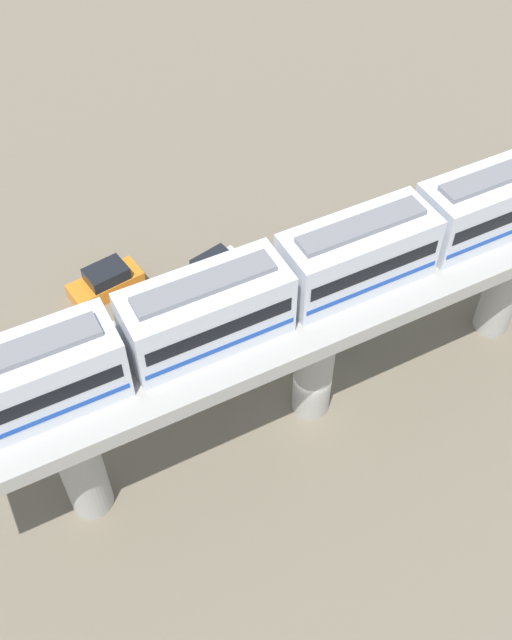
# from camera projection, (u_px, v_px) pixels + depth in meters

# --- Properties ---
(ground_plane) EXTENTS (120.00, 120.00, 0.00)m
(ground_plane) POSITION_uv_depth(u_px,v_px,m) (310.00, 404.00, 37.52)
(ground_plane) COLOR #706654
(viaduct) EXTENTS (5.20, 35.80, 8.39)m
(viaduct) POSITION_uv_depth(u_px,v_px,m) (318.00, 322.00, 32.60)
(viaduct) COLOR #A8A59E
(viaduct) RESTS_ON ground
(train) EXTENTS (2.64, 27.45, 3.24)m
(train) POSITION_uv_depth(u_px,v_px,m) (285.00, 282.00, 29.46)
(train) COLOR silver
(train) RESTS_ON viaduct
(parked_car_orange) EXTENTS (2.40, 4.42, 1.76)m
(parked_car_orange) POSITION_uv_depth(u_px,v_px,m) (106.00, 282.00, 42.16)
(parked_car_orange) COLOR orange
(parked_car_orange) RESTS_ON ground
(parked_car_white) EXTENTS (2.66, 4.49, 1.76)m
(parked_car_white) POSITION_uv_depth(u_px,v_px,m) (213.00, 272.00, 42.69)
(parked_car_white) COLOR white
(parked_car_white) RESTS_ON ground
(parked_car_black) EXTENTS (2.78, 4.51, 1.76)m
(parked_car_black) POSITION_uv_depth(u_px,v_px,m) (184.00, 351.00, 38.86)
(parked_car_black) COLOR black
(parked_car_black) RESTS_ON ground
(tree_near_viaduct) EXTENTS (3.66, 3.66, 5.02)m
(tree_near_viaduct) POSITION_uv_depth(u_px,v_px,m) (304.00, 282.00, 38.81)
(tree_near_viaduct) COLOR brown
(tree_near_viaduct) RESTS_ON ground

